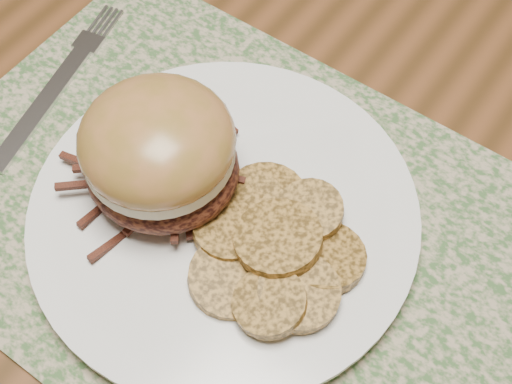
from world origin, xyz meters
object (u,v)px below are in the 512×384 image
(pork_sandwich, at_px, (159,152))
(fork, at_px, (60,82))
(dining_table, at_px, (347,114))
(dinner_plate, at_px, (224,215))

(pork_sandwich, xyz_separation_m, fork, (-0.14, 0.03, -0.05))
(pork_sandwich, height_order, fork, pork_sandwich)
(dining_table, height_order, dinner_plate, dinner_plate)
(pork_sandwich, bearing_deg, dining_table, 73.64)
(dinner_plate, relative_size, pork_sandwich, 2.21)
(pork_sandwich, relative_size, fork, 0.64)
(pork_sandwich, bearing_deg, dinner_plate, 3.58)
(dining_table, bearing_deg, fork, -136.43)
(dining_table, height_order, fork, fork)
(dining_table, xyz_separation_m, dinner_plate, (0.01, -0.20, 0.09))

